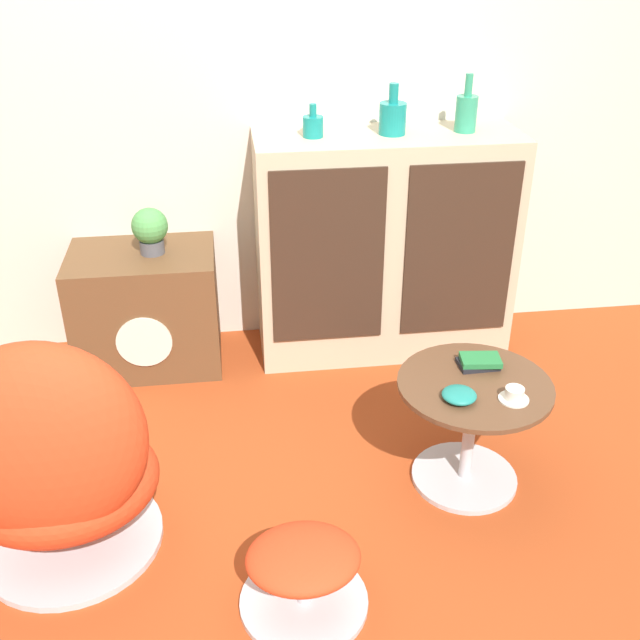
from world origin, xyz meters
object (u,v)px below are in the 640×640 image
teacup (514,395)px  sideboard (384,246)px  vase_inner_left (393,117)px  book_stack (479,362)px  vase_leftmost (313,126)px  tv_console (147,309)px  coffee_table (471,421)px  vase_inner_right (466,112)px  bowl (459,395)px  ottoman (303,570)px  potted_plant (150,229)px  egg_chair (52,466)px

teacup → sideboard: bearing=100.5°
vase_inner_left → book_stack: (0.15, -0.91, -0.65)m
teacup → vase_leftmost: bearing=115.2°
tv_console → vase_inner_left: vase_inner_left is taller
coffee_table → vase_inner_right: vase_inner_right is taller
teacup → bowl: bearing=171.4°
teacup → ottoman: bearing=-153.5°
book_stack → bowl: book_stack is taller
vase_leftmost → vase_inner_left: (0.33, -0.00, 0.02)m
ottoman → vase_inner_right: (0.87, 1.49, 0.96)m
vase_inner_left → vase_inner_right: 0.31m
vase_inner_left → coffee_table: bearing=-84.3°
potted_plant → bowl: bearing=-45.7°
vase_inner_right → book_stack: size_ratio=1.58×
egg_chair → potted_plant: size_ratio=4.12×
vase_inner_right → potted_plant: 1.43m
tv_console → coffee_table: tv_console is taller
sideboard → vase_leftmost: vase_leftmost is taller
ottoman → vase_leftmost: size_ratio=2.88×
egg_chair → coffee_table: size_ratio=1.56×
potted_plant → sideboard: bearing=0.6°
ottoman → tv_console: bearing=110.2°
vase_inner_left → teacup: (0.20, -1.12, -0.65)m
tv_console → egg_chair: egg_chair is taller
vase_inner_right → bowl: bearing=-105.3°
tv_console → ottoman: bearing=-69.8°
ottoman → bowl: size_ratio=3.38×
vase_leftmost → book_stack: 1.20m
potted_plant → vase_inner_right: bearing=0.6°
sideboard → egg_chair: (-1.27, -1.19, -0.14)m
sideboard → potted_plant: size_ratio=5.63×
potted_plant → bowl: 1.52m
egg_chair → teacup: 1.48m
sideboard → vase_leftmost: bearing=179.3°
ottoman → potted_plant: (-0.49, 1.48, 0.51)m
sideboard → teacup: 1.14m
vase_inner_right → vase_inner_left: bearing=180.0°
tv_console → egg_chair: size_ratio=0.76×
vase_leftmost → potted_plant: vase_leftmost is taller
vase_inner_left → vase_inner_right: size_ratio=0.87×
vase_inner_right → teacup: (-0.12, -1.12, -0.66)m
ottoman → book_stack: size_ratio=2.59×
potted_plant → book_stack: potted_plant is taller
vase_inner_left → tv_console: bearing=-179.2°
egg_chair → bowl: bearing=4.4°
vase_inner_right → egg_chair: bearing=-143.2°
egg_chair → book_stack: (1.43, 0.29, 0.07)m
ottoman → vase_inner_right: bearing=59.9°
vase_inner_right → sideboard: bearing=-179.3°
ottoman → book_stack: (0.70, 0.59, 0.30)m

